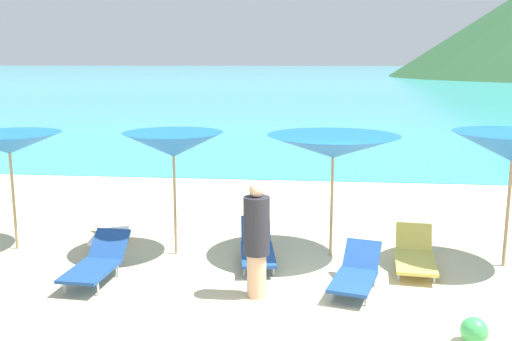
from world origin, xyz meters
TOP-DOWN VIEW (x-y plane):
  - ground_plane at (0.00, 10.00)m, footprint 50.00×100.00m
  - ocean_water at (0.00, 228.76)m, footprint 650.00×440.00m
  - umbrella_1 at (-5.63, 2.28)m, footprint 1.86×1.86m
  - umbrella_2 at (-2.70, 2.31)m, footprint 1.76×1.76m
  - umbrella_3 at (-0.00, 2.48)m, footprint 2.32×2.32m
  - lounge_chair_2 at (-1.23, 2.02)m, footprint 0.75×1.60m
  - lounge_chair_3 at (1.35, 1.98)m, footprint 0.75×1.47m
  - lounge_chair_7 at (-3.60, 0.97)m, footprint 0.68×1.50m
  - lounge_chair_8 at (-4.06, 2.87)m, footprint 0.73×1.52m
  - lounge_chair_10 at (0.34, 1.02)m, footprint 0.89×1.48m
  - beachgoer_1 at (-1.10, 0.62)m, footprint 0.37×0.37m
  - beach_ball at (1.64, -0.49)m, footprint 0.33×0.33m

SIDE VIEW (x-z plane):
  - ground_plane at x=0.00m, z-range -0.30..0.00m
  - ocean_water at x=0.00m, z-range 0.00..0.02m
  - beach_ball at x=1.64m, z-range 0.00..0.33m
  - lounge_chair_3 at x=1.35m, z-range -0.06..0.55m
  - lounge_chair_2 at x=-1.23m, z-range -0.05..0.58m
  - lounge_chair_10 at x=0.34m, z-range -0.03..0.56m
  - lounge_chair_8 at x=-4.06m, z-range -0.07..0.61m
  - lounge_chair_7 at x=-3.60m, z-range -0.02..0.62m
  - beachgoer_1 at x=-1.10m, z-range 0.04..1.70m
  - umbrella_1 at x=-5.63m, z-range 0.87..2.97m
  - umbrella_3 at x=0.00m, z-range 0.86..2.98m
  - umbrella_2 at x=-2.70m, z-range 0.86..3.01m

